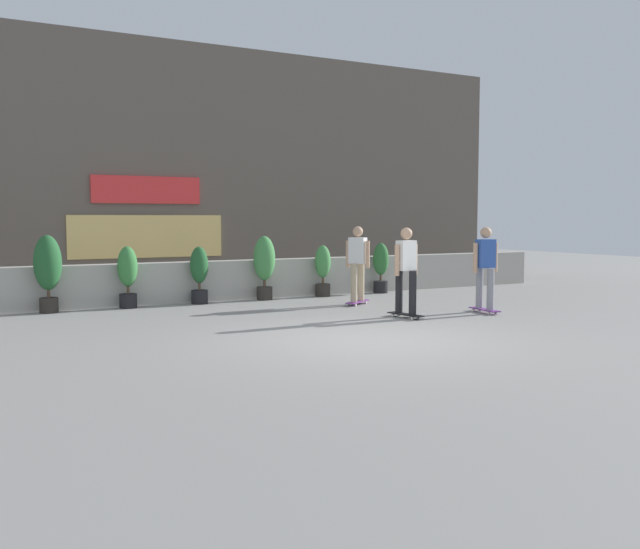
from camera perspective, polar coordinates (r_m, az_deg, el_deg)
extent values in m
plane|color=gray|center=(10.82, 3.77, -5.32)|extent=(48.00, 48.00, 0.00)
cube|color=#B2ADA3|center=(16.13, -7.58, -0.46)|extent=(18.00, 0.40, 0.90)
cube|color=#60564C|center=(19.91, -11.78, 8.51)|extent=(20.00, 2.00, 6.50)
cube|color=#F23333|center=(18.59, -14.01, 6.75)|extent=(2.80, 0.08, 0.70)
cube|color=#F2CC72|center=(18.59, -13.95, 3.05)|extent=(4.00, 0.06, 1.10)
cylinder|color=#2D2823|center=(14.79, -21.33, -2.36)|extent=(0.36, 0.36, 0.30)
cylinder|color=brown|center=(14.77, -21.35, -1.49)|extent=(0.06, 0.06, 0.15)
ellipsoid|color=#235B2D|center=(14.72, -21.42, 0.91)|extent=(0.53, 0.53, 1.09)
cylinder|color=black|center=(15.05, -15.44, -2.09)|extent=(0.36, 0.36, 0.30)
cylinder|color=brown|center=(15.03, -15.46, -1.24)|extent=(0.06, 0.06, 0.15)
ellipsoid|color=#387F3D|center=(14.99, -15.50, 0.64)|extent=(0.41, 0.41, 0.84)
cylinder|color=black|center=(15.46, -9.84, -1.82)|extent=(0.36, 0.36, 0.30)
cylinder|color=brown|center=(15.44, -9.85, -0.99)|extent=(0.06, 0.06, 0.15)
ellipsoid|color=#235B2D|center=(15.40, -9.88, 0.77)|extent=(0.39, 0.39, 0.80)
cylinder|color=#2D2823|center=(16.02, -4.57, -1.54)|extent=(0.36, 0.36, 0.30)
cylinder|color=brown|center=(15.99, -4.57, -0.74)|extent=(0.06, 0.06, 0.15)
ellipsoid|color=#428C47|center=(15.95, -4.59, 1.34)|extent=(0.50, 0.50, 1.01)
cylinder|color=#2D2823|center=(16.68, 0.23, -1.28)|extent=(0.36, 0.36, 0.30)
cylinder|color=brown|center=(16.66, 0.23, -0.51)|extent=(0.06, 0.06, 0.15)
ellipsoid|color=#428C47|center=(16.62, 0.23, 1.07)|extent=(0.38, 0.38, 0.78)
cylinder|color=black|center=(17.52, 4.99, -1.02)|extent=(0.36, 0.36, 0.30)
cylinder|color=brown|center=(17.50, 5.00, -0.28)|extent=(0.06, 0.06, 0.15)
ellipsoid|color=#2D6B33|center=(17.47, 5.01, 1.27)|extent=(0.39, 0.39, 0.80)
cube|color=#72338C|center=(15.09, 3.09, -2.24)|extent=(0.78, 0.61, 0.02)
cylinder|color=silver|center=(14.83, 2.93, -2.51)|extent=(0.06, 0.06, 0.06)
cylinder|color=silver|center=(14.90, 2.38, -2.47)|extent=(0.06, 0.06, 0.06)
cylinder|color=silver|center=(15.29, 3.78, -2.29)|extent=(0.06, 0.06, 0.06)
cylinder|color=silver|center=(15.36, 3.24, -2.26)|extent=(0.06, 0.06, 0.06)
cylinder|color=tan|center=(14.88, 2.80, -0.71)|extent=(0.14, 0.14, 0.82)
cylinder|color=tan|center=(15.21, 3.39, -0.59)|extent=(0.14, 0.14, 0.82)
cube|color=white|center=(15.00, 3.11, 1.98)|extent=(0.36, 0.41, 0.56)
sphere|color=tan|center=(14.98, 3.11, 3.54)|extent=(0.22, 0.22, 0.22)
cylinder|color=tan|center=(14.90, 3.92, 1.65)|extent=(0.09, 0.09, 0.58)
cylinder|color=tan|center=(15.10, 2.30, 1.69)|extent=(0.09, 0.09, 0.58)
cube|color=#72338C|center=(14.17, 13.33, -2.80)|extent=(0.28, 0.82, 0.02)
cylinder|color=silver|center=(14.01, 14.21, -3.06)|extent=(0.04, 0.06, 0.06)
cylinder|color=silver|center=(13.92, 13.68, -3.10)|extent=(0.04, 0.06, 0.06)
cylinder|color=silver|center=(14.43, 12.98, -2.82)|extent=(0.04, 0.06, 0.06)
cylinder|color=silver|center=(14.34, 12.46, -2.86)|extent=(0.04, 0.06, 0.06)
cylinder|color=gray|center=(13.98, 13.79, -1.18)|extent=(0.14, 0.14, 0.82)
cylinder|color=gray|center=(14.27, 12.94, -1.05)|extent=(0.14, 0.14, 0.82)
cube|color=#3359B2|center=(14.07, 13.41, 1.68)|extent=(0.38, 0.23, 0.56)
sphere|color=tan|center=(14.06, 13.44, 3.35)|extent=(0.22, 0.22, 0.22)
cylinder|color=tan|center=(14.21, 14.17, 1.37)|extent=(0.09, 0.09, 0.58)
cylinder|color=tan|center=(13.94, 12.62, 1.34)|extent=(0.09, 0.09, 0.58)
cube|color=black|center=(13.19, 7.02, -3.26)|extent=(0.33, 0.82, 0.02)
cylinder|color=silver|center=(13.32, 5.99, -3.34)|extent=(0.04, 0.06, 0.06)
cylinder|color=silver|center=(13.43, 6.49, -3.28)|extent=(0.04, 0.06, 0.06)
cylinder|color=silver|center=(12.95, 7.58, -3.58)|extent=(0.04, 0.06, 0.06)
cylinder|color=silver|center=(13.07, 8.08, -3.51)|extent=(0.04, 0.06, 0.06)
cylinder|color=black|center=(13.26, 6.50, -1.38)|extent=(0.14, 0.14, 0.82)
cylinder|color=black|center=(13.01, 7.60, -1.51)|extent=(0.14, 0.14, 0.82)
cube|color=white|center=(13.08, 7.07, 1.56)|extent=(0.39, 0.26, 0.56)
sphere|color=tan|center=(13.06, 7.09, 3.36)|extent=(0.22, 0.22, 0.22)
cylinder|color=tan|center=(12.92, 6.33, 1.17)|extent=(0.09, 0.09, 0.58)
cylinder|color=tan|center=(13.25, 7.79, 1.25)|extent=(0.09, 0.09, 0.58)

